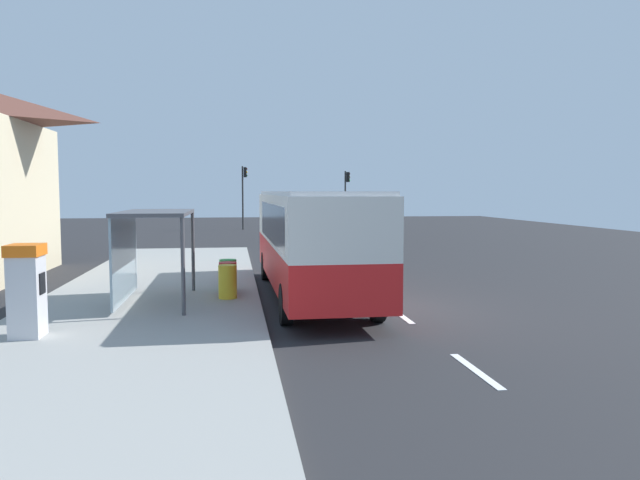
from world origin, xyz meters
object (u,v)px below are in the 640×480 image
(recycling_bin_red, at_px, (228,278))
(traffic_light_far_side, at_px, (244,188))
(recycling_bin_yellow, at_px, (228,282))
(recycling_bin_green, at_px, (228,275))
(bus_shelter, at_px, (144,233))
(sedan_near, at_px, (305,219))
(ticket_machine, at_px, (27,290))
(traffic_light_near_side, at_px, (346,191))
(bus, at_px, (311,237))
(white_van, at_px, (327,219))

(recycling_bin_red, distance_m, traffic_light_far_side, 33.75)
(recycling_bin_yellow, relative_size, recycling_bin_red, 1.00)
(recycling_bin_green, relative_size, bus_shelter, 0.24)
(sedan_near, distance_m, recycling_bin_yellow, 36.65)
(recycling_bin_yellow, bearing_deg, recycling_bin_green, 90.00)
(recycling_bin_yellow, bearing_deg, ticket_machine, -135.10)
(ticket_machine, relative_size, traffic_light_near_side, 0.39)
(sedan_near, height_order, ticket_machine, ticket_machine)
(ticket_machine, height_order, recycling_bin_red, ticket_machine)
(traffic_light_far_side, bearing_deg, sedan_near, 18.03)
(recycling_bin_yellow, height_order, recycling_bin_green, same)
(bus, xyz_separation_m, recycling_bin_red, (-2.49, -0.18, -1.19))
(recycling_bin_yellow, relative_size, traffic_light_near_side, 0.19)
(recycling_bin_green, relative_size, traffic_light_near_side, 0.19)
(bus, xyz_separation_m, white_van, (3.91, 22.18, -0.50))
(recycling_bin_green, bearing_deg, recycling_bin_yellow, -90.00)
(bus, xyz_separation_m, traffic_light_far_side, (-1.39, 33.43, 1.67))
(recycling_bin_yellow, bearing_deg, bus, 19.51)
(white_van, xyz_separation_m, recycling_bin_yellow, (-6.40, -23.06, -0.69))
(traffic_light_far_side, distance_m, bus_shelter, 34.85)
(ticket_machine, bearing_deg, recycling_bin_red, 49.43)
(recycling_bin_yellow, height_order, traffic_light_far_side, traffic_light_far_side)
(sedan_near, height_order, recycling_bin_yellow, sedan_near)
(bus, bearing_deg, ticket_machine, -143.00)
(recycling_bin_green, bearing_deg, traffic_light_near_side, 73.19)
(bus, bearing_deg, traffic_light_far_side, 92.38)
(ticket_machine, bearing_deg, bus_shelter, 63.25)
(recycling_bin_red, bearing_deg, recycling_bin_yellow, -90.00)
(sedan_near, height_order, recycling_bin_red, sedan_near)
(sedan_near, xyz_separation_m, recycling_bin_red, (-6.50, -35.37, -0.14))
(sedan_near, xyz_separation_m, traffic_light_near_side, (3.20, -2.56, 2.48))
(white_van, relative_size, sedan_near, 1.18)
(recycling_bin_green, distance_m, traffic_light_near_side, 33.65)
(traffic_light_near_side, height_order, bus_shelter, traffic_light_near_side)
(recycling_bin_yellow, bearing_deg, recycling_bin_red, 90.00)
(ticket_machine, height_order, recycling_bin_yellow, ticket_machine)
(bus, distance_m, recycling_bin_yellow, 2.89)
(bus, relative_size, recycling_bin_green, 11.62)
(ticket_machine, bearing_deg, recycling_bin_yellow, 44.90)
(ticket_machine, height_order, traffic_light_far_side, traffic_light_far_side)
(sedan_near, bearing_deg, white_van, -90.43)
(white_van, distance_m, recycling_bin_red, 23.27)
(ticket_machine, bearing_deg, recycling_bin_green, 53.25)
(bus, height_order, recycling_bin_green, bus)
(ticket_machine, height_order, bus_shelter, bus_shelter)
(recycling_bin_red, bearing_deg, bus, 4.17)
(traffic_light_near_side, bearing_deg, bus_shelter, -109.38)
(traffic_light_near_side, bearing_deg, recycling_bin_yellow, -106.14)
(recycling_bin_red, height_order, traffic_light_near_side, traffic_light_near_side)
(bus, xyz_separation_m, bus_shelter, (-4.70, -1.24, 0.25))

